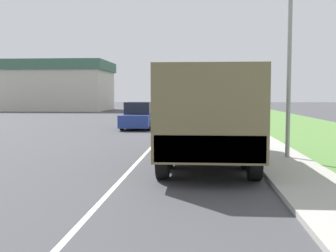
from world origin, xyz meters
TOP-DOWN VIEW (x-y plane):
  - ground_plane at (0.00, 40.00)m, footprint 180.00×180.00m
  - lane_centre_stripe at (0.00, 40.00)m, footprint 0.12×120.00m
  - sidewalk_right at (4.50, 40.00)m, footprint 1.80×120.00m
  - grass_strip_right at (8.90, 40.00)m, footprint 7.00×120.00m
  - military_truck at (2.16, 13.35)m, footprint 2.57×7.43m
  - car_nearest_ahead at (-1.90, 27.00)m, footprint 1.79×4.80m
  - car_second_ahead at (1.69, 36.84)m, footprint 1.89×4.45m
  - car_third_ahead at (-1.73, 46.45)m, footprint 1.85×4.10m
  - lamp_post at (4.53, 14.25)m, footprint 1.69×0.24m
  - building_distant at (-18.49, 58.23)m, footprint 15.80×10.61m

SIDE VIEW (x-z plane):
  - ground_plane at x=0.00m, z-range 0.00..0.00m
  - lane_centre_stripe at x=0.00m, z-range 0.00..0.00m
  - grass_strip_right at x=8.90m, z-range 0.00..0.02m
  - sidewalk_right at x=4.50m, z-range 0.00..0.12m
  - car_third_ahead at x=-1.73m, z-range -0.06..1.35m
  - car_second_ahead at x=1.69m, z-range -0.07..1.40m
  - car_nearest_ahead at x=-1.90m, z-range -0.09..1.58m
  - military_truck at x=2.16m, z-range 0.21..3.02m
  - building_distant at x=-18.49m, z-range 0.04..6.80m
  - lamp_post at x=4.53m, z-range 0.78..7.40m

